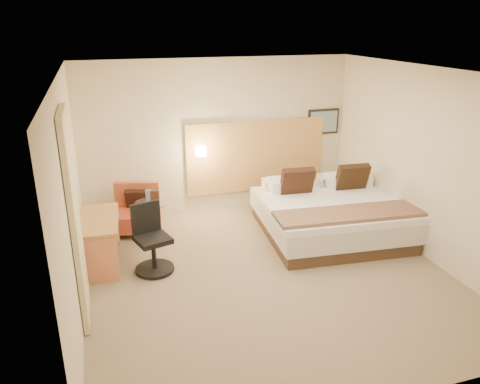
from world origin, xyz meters
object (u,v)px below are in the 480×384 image
object	(u,v)px
bed	(330,213)
desk_chair	(152,244)
desk	(101,228)
side_table	(152,218)
lounge_chair	(136,213)

from	to	relation	value
bed	desk_chair	bearing A→B (deg)	-173.12
bed	desk	world-z (taller)	bed
bed	desk	xyz separation A→B (m)	(-3.54, 0.02, 0.21)
desk_chair	bed	bearing A→B (deg)	6.88
side_table	desk	xyz separation A→B (m)	(-0.77, -0.70, 0.24)
desk_chair	side_table	bearing A→B (deg)	83.11
side_table	desk	bearing A→B (deg)	-137.68
bed	desk	bearing A→B (deg)	179.65
bed	desk_chair	size ratio (longest dim) A/B	2.47
desk	side_table	bearing A→B (deg)	42.32
bed	lounge_chair	distance (m)	3.15
bed	desk_chair	world-z (taller)	bed
lounge_chair	desk	size ratio (longest dim) A/B	0.75
desk_chair	desk	bearing A→B (deg)	149.99
lounge_chair	side_table	bearing A→B (deg)	-54.57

